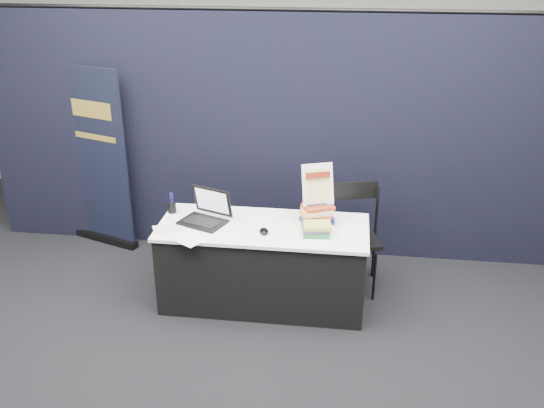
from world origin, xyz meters
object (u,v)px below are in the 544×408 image
Objects in this scene: pullup_banner at (98,168)px; stacking_chair at (353,233)px; display_table at (263,264)px; info_sign at (318,185)px; laptop at (204,214)px; book_stack_short at (316,229)px; book_stack_tall at (317,214)px.

stacking_chair is at bearing 7.81° from pullup_banner.
info_sign reaches higher than display_table.
display_table is 0.88m from stacking_chair.
info_sign is 0.68m from stacking_chair.
info_sign reaches higher than stacking_chair.
laptop is 0.46× the size of stacking_chair.
display_table is at bearing 167.90° from book_stack_short.
display_table is 4.89× the size of info_sign.
book_stack_short is 0.24× the size of stacking_chair.
display_table is at bearing -7.37° from pullup_banner.
display_table is 0.65m from book_stack_tall.
book_stack_short is at bearing -4.65° from pullup_banner.
stacking_chair is at bearing 27.19° from display_table.
laptop is at bearing 172.56° from book_stack_short.
pullup_banner reaches higher than stacking_chair.
stacking_chair is at bearing 15.84° from info_sign.
info_sign is at bearing 90.00° from book_stack_tall.
display_table is 0.69m from laptop.
laptop is 1.02m from info_sign.
laptop reaches higher than book_stack_short.
pullup_banner reaches higher than book_stack_short.
info_sign is (0.97, 0.13, 0.27)m from laptop.
pullup_banner is at bearing 166.69° from laptop.
laptop is 0.24× the size of pullup_banner.
display_table is at bearing 179.12° from info_sign.
display_table is 1.85× the size of stacking_chair.
laptop is 1.62m from pullup_banner.
laptop is at bearing -14.88° from pullup_banner.
book_stack_tall is 0.30× the size of stacking_chair.
display_table is at bearing 17.91° from laptop.
laptop is at bearing 179.97° from stacking_chair.
display_table is 6.18× the size of book_stack_tall.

